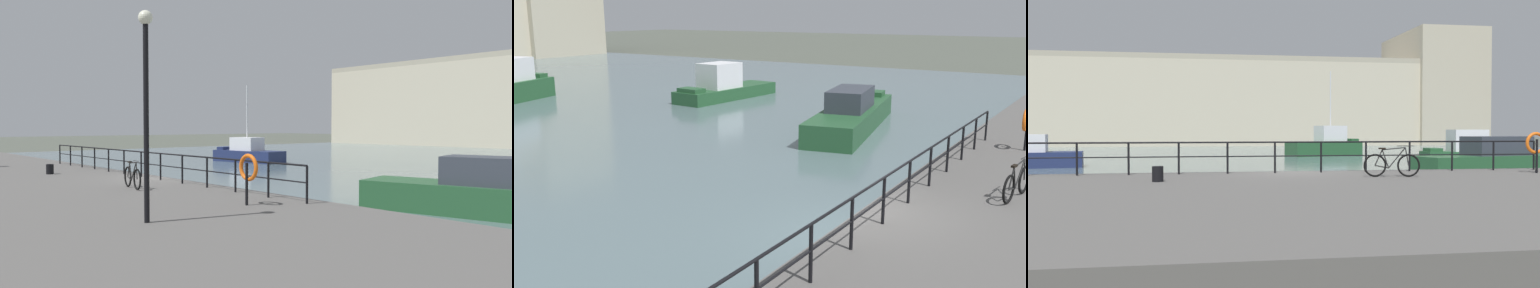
# 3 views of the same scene
# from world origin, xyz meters

# --- Properties ---
(ground_plane) EXTENTS (240.00, 240.00, 0.00)m
(ground_plane) POSITION_xyz_m (0.00, 0.00, 0.00)
(ground_plane) COLOR #4C5147
(water_basin) EXTENTS (80.00, 60.00, 0.01)m
(water_basin) POSITION_xyz_m (0.00, 30.20, 0.01)
(water_basin) COLOR slate
(water_basin) RESTS_ON ground_plane
(moored_small_launch) EXTENTS (6.22, 3.09, 6.13)m
(moored_small_launch) POSITION_xyz_m (-13.05, 15.15, 0.73)
(moored_small_launch) COLOR navy
(moored_small_launch) RESTS_ON water_basin
(quay_railing) EXTENTS (19.36, 0.07, 1.08)m
(quay_railing) POSITION_xyz_m (-0.60, -0.75, 1.52)
(quay_railing) COLOR black
(quay_railing) RESTS_ON quay_promenade
(parked_bicycle) EXTENTS (1.76, 0.35, 0.98)m
(parked_bicycle) POSITION_xyz_m (2.78, -2.85, 1.18)
(parked_bicycle) COLOR black
(parked_bicycle) RESTS_ON quay_promenade
(mooring_bollard) EXTENTS (0.32, 0.32, 0.44)m
(mooring_bollard) POSITION_xyz_m (-4.33, -3.26, 1.01)
(mooring_bollard) COLOR black
(mooring_bollard) RESTS_ON quay_promenade
(life_ring_stand) EXTENTS (0.75, 0.16, 1.40)m
(life_ring_stand) POSITION_xyz_m (8.19, -2.14, 1.76)
(life_ring_stand) COLOR black
(life_ring_stand) RESTS_ON quay_promenade
(quay_lamp_post) EXTENTS (0.32, 0.32, 4.69)m
(quay_lamp_post) POSITION_xyz_m (8.69, -5.45, 3.78)
(quay_lamp_post) COLOR black
(quay_lamp_post) RESTS_ON quay_promenade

